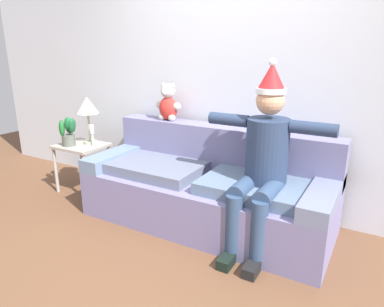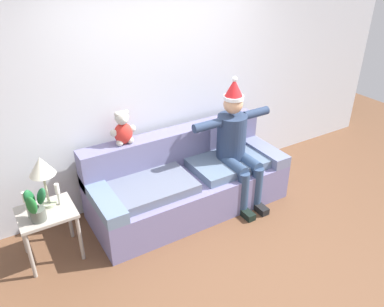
# 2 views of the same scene
# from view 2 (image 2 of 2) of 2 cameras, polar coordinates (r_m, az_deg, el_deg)

# --- Properties ---
(ground_plane) EXTENTS (10.00, 10.00, 0.00)m
(ground_plane) POSITION_cam_2_polar(r_m,az_deg,el_deg) (4.04, 6.86, -14.77)
(ground_plane) COLOR brown
(back_wall) EXTENTS (7.00, 0.10, 2.70)m
(back_wall) POSITION_cam_2_polar(r_m,az_deg,el_deg) (4.47, -4.38, 10.18)
(back_wall) COLOR silver
(back_wall) RESTS_ON ground_plane
(couch) EXTENTS (2.27, 0.90, 0.87)m
(couch) POSITION_cam_2_polar(r_m,az_deg,el_deg) (4.50, -0.81, -4.06)
(couch) COLOR slate
(couch) RESTS_ON ground_plane
(person_seated) EXTENTS (1.02, 0.77, 1.51)m
(person_seated) POSITION_cam_2_polar(r_m,az_deg,el_deg) (4.44, 6.55, 1.70)
(person_seated) COLOR navy
(person_seated) RESTS_ON ground_plane
(teddy_bear) EXTENTS (0.29, 0.17, 0.38)m
(teddy_bear) POSITION_cam_2_polar(r_m,az_deg,el_deg) (4.15, -10.16, 3.57)
(teddy_bear) COLOR red
(teddy_bear) RESTS_ON couch
(side_table) EXTENTS (0.52, 0.44, 0.55)m
(side_table) POSITION_cam_2_polar(r_m,az_deg,el_deg) (3.97, -20.59, -9.06)
(side_table) COLOR #A69F93
(side_table) RESTS_ON ground_plane
(table_lamp) EXTENTS (0.24, 0.24, 0.52)m
(table_lamp) POSITION_cam_2_polar(r_m,az_deg,el_deg) (3.78, -21.35, -2.07)
(table_lamp) COLOR #AEBB96
(table_lamp) RESTS_ON side_table
(potted_plant) EXTENTS (0.23, 0.21, 0.33)m
(potted_plant) POSITION_cam_2_polar(r_m,az_deg,el_deg) (3.75, -22.10, -7.22)
(potted_plant) COLOR #575C52
(potted_plant) RESTS_ON side_table
(candle_tall) EXTENTS (0.04, 0.04, 0.28)m
(candle_tall) POSITION_cam_2_polar(r_m,az_deg,el_deg) (3.79, -23.36, -6.53)
(candle_tall) COLOR beige
(candle_tall) RESTS_ON side_table
(candle_short) EXTENTS (0.04, 0.04, 0.23)m
(candle_short) POSITION_cam_2_polar(r_m,az_deg,el_deg) (3.88, -19.26, -5.32)
(candle_short) COLOR beige
(candle_short) RESTS_ON side_table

